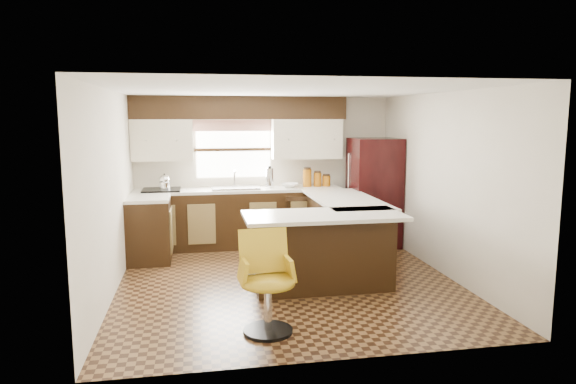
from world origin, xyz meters
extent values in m
plane|color=#49301A|center=(0.00, 0.00, 0.00)|extent=(4.40, 4.40, 0.00)
plane|color=silver|center=(0.00, 0.00, 2.40)|extent=(4.40, 4.40, 0.00)
plane|color=beige|center=(0.00, 2.20, 1.20)|extent=(4.40, 0.00, 4.40)
plane|color=beige|center=(0.00, -2.20, 1.20)|extent=(4.40, 0.00, 4.40)
plane|color=beige|center=(-2.10, 0.00, 1.20)|extent=(0.00, 4.40, 4.40)
plane|color=beige|center=(2.10, 0.00, 1.20)|extent=(0.00, 4.40, 4.40)
cube|color=black|center=(-0.45, 1.90, 0.45)|extent=(3.30, 0.60, 0.90)
cube|color=black|center=(-1.80, 1.25, 0.45)|extent=(0.60, 0.70, 0.90)
cube|color=silver|center=(-0.45, 1.90, 0.92)|extent=(3.30, 0.60, 0.04)
cube|color=silver|center=(-1.80, 1.25, 0.92)|extent=(0.60, 0.70, 0.04)
cube|color=black|center=(-0.40, 2.03, 2.22)|extent=(3.40, 0.35, 0.36)
cube|color=beige|center=(-1.62, 2.03, 1.72)|extent=(0.94, 0.35, 0.64)
cube|color=beige|center=(0.68, 2.03, 1.72)|extent=(1.14, 0.35, 0.64)
cube|color=white|center=(-0.50, 2.18, 1.55)|extent=(1.20, 0.02, 0.90)
cube|color=#D19B93|center=(-0.50, 2.14, 1.94)|extent=(1.30, 0.06, 0.18)
cube|color=#B2B2B7|center=(-0.50, 1.88, 0.96)|extent=(0.75, 0.45, 0.03)
cube|color=black|center=(0.55, 1.61, 0.43)|extent=(0.58, 0.03, 0.78)
cube|color=black|center=(-1.65, 1.88, 0.96)|extent=(0.58, 0.50, 0.02)
cube|color=black|center=(0.90, 0.62, 0.45)|extent=(0.60, 1.95, 0.90)
cube|color=black|center=(0.38, -0.35, 0.45)|extent=(1.65, 0.60, 0.90)
cube|color=silver|center=(0.95, 0.62, 0.92)|extent=(0.84, 1.95, 0.04)
cube|color=silver|center=(0.35, -0.44, 0.92)|extent=(1.89, 0.84, 0.04)
cube|color=black|center=(1.71, 1.59, 0.87)|extent=(0.75, 0.72, 1.74)
cylinder|color=silver|center=(0.05, 1.90, 1.10)|extent=(0.13, 0.13, 0.32)
imported|color=white|center=(0.38, 1.90, 0.98)|extent=(0.36, 0.36, 0.07)
cylinder|color=#9B560C|center=(0.67, 1.92, 1.09)|extent=(0.14, 0.14, 0.29)
cylinder|color=#9B560C|center=(0.85, 1.92, 1.06)|extent=(0.13, 0.13, 0.22)
cylinder|color=#9B560C|center=(1.00, 1.92, 1.03)|extent=(0.13, 0.13, 0.17)
camera|label=1|loc=(-1.12, -6.22, 2.08)|focal=32.00mm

